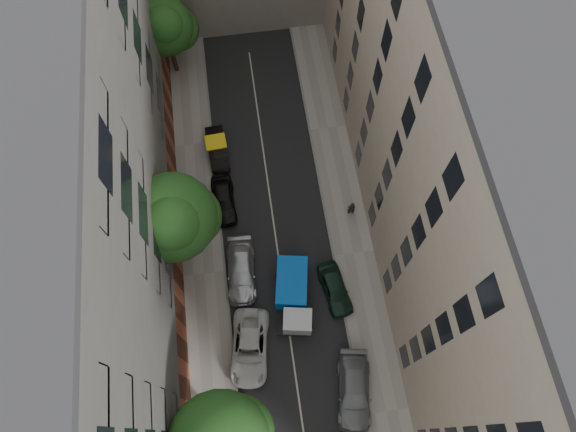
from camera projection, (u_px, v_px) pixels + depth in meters
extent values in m
plane|color=#4C4C49|center=(279.00, 264.00, 37.47)|extent=(120.00, 120.00, 0.00)
cube|color=black|center=(279.00, 264.00, 37.46)|extent=(8.00, 44.00, 0.02)
cube|color=gray|center=(204.00, 274.00, 37.08)|extent=(3.00, 44.00, 0.15)
cube|color=gray|center=(353.00, 253.00, 37.71)|extent=(3.00, 44.00, 0.15)
cube|color=#514F4B|center=(75.00, 233.00, 27.68)|extent=(8.00, 44.00, 20.00)
cube|color=tan|center=(470.00, 182.00, 28.92)|extent=(8.00, 44.00, 20.00)
cube|color=black|center=(293.00, 299.00, 35.89)|extent=(2.88, 5.39, 0.28)
cube|color=#A3A5A8|center=(297.00, 322.00, 34.40)|extent=(2.14, 1.83, 1.61)
cube|color=blue|center=(292.00, 283.00, 35.32)|extent=(2.67, 3.73, 1.70)
cylinder|color=black|center=(284.00, 326.00, 35.24)|extent=(0.27, 0.80, 0.80)
cylinder|color=black|center=(310.00, 323.00, 35.34)|extent=(0.27, 0.80, 0.80)
cylinder|color=black|center=(278.00, 280.00, 36.55)|extent=(0.27, 0.80, 0.80)
cylinder|color=black|center=(303.00, 277.00, 36.66)|extent=(0.27, 0.80, 0.80)
imported|color=silver|center=(250.00, 348.00, 34.34)|extent=(3.30, 5.61, 1.47)
imported|color=#B2B2B7|center=(241.00, 271.00, 36.48)|extent=(2.34, 5.08, 1.44)
imported|color=black|center=(223.00, 200.00, 38.74)|extent=(1.81, 4.29, 1.45)
imported|color=black|center=(217.00, 149.00, 40.57)|extent=(1.70, 4.19, 1.35)
imported|color=slate|center=(354.00, 391.00, 33.22)|extent=(2.94, 5.47, 1.51)
imported|color=#142F22|center=(335.00, 289.00, 36.00)|extent=(2.28, 4.29, 1.39)
sphere|color=#1A4617|center=(237.00, 432.00, 27.63)|extent=(4.04, 4.04, 4.04)
cylinder|color=#382619|center=(186.00, 245.00, 36.23)|extent=(0.36, 0.36, 3.14)
cylinder|color=#382619|center=(179.00, 231.00, 33.76)|extent=(0.24, 0.24, 2.24)
sphere|color=#1A4617|center=(172.00, 217.00, 31.75)|extent=(5.71, 5.71, 5.71)
sphere|color=#1A4617|center=(189.00, 217.00, 32.95)|extent=(4.28, 4.28, 4.28)
sphere|color=#1A4617|center=(163.00, 230.00, 32.09)|extent=(4.00, 4.00, 4.00)
sphere|color=#1A4617|center=(172.00, 221.00, 30.38)|extent=(3.71, 3.71, 3.71)
cylinder|color=#382619|center=(174.00, 60.00, 43.22)|extent=(0.36, 0.36, 2.48)
cylinder|color=#382619|center=(169.00, 42.00, 41.27)|extent=(0.24, 0.24, 1.77)
sphere|color=#1A4617|center=(164.00, 26.00, 39.68)|extent=(4.60, 4.60, 4.60)
sphere|color=#1A4617|center=(178.00, 29.00, 40.67)|extent=(3.45, 3.45, 3.45)
sphere|color=#1A4617|center=(157.00, 37.00, 39.90)|extent=(3.22, 3.22, 3.22)
sphere|color=#1A4617|center=(164.00, 25.00, 38.53)|extent=(2.99, 2.99, 2.99)
cylinder|color=#1B5F3C|center=(208.00, 414.00, 30.04)|extent=(0.14, 0.14, 6.83)
sphere|color=silver|center=(199.00, 411.00, 26.81)|extent=(0.36, 0.36, 0.36)
imported|color=black|center=(351.00, 208.00, 38.16)|extent=(0.63, 0.44, 1.67)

